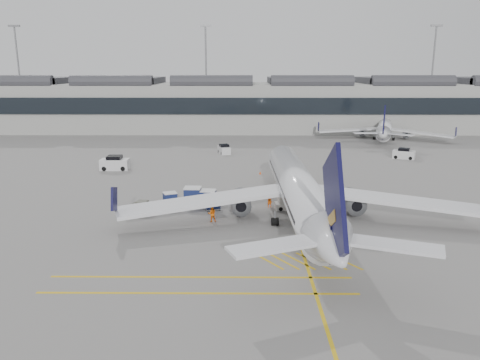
{
  "coord_description": "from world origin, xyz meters",
  "views": [
    {
      "loc": [
        5.12,
        -41.43,
        14.98
      ],
      "look_at": [
        4.73,
        3.59,
        4.0
      ],
      "focal_mm": 35.0,
      "sensor_mm": 36.0,
      "label": 1
    }
  ],
  "objects_px": {
    "belt_loader": "(291,204)",
    "baggage_cart_a": "(212,202)",
    "ramp_agent_a": "(270,200)",
    "pushback_tug": "(142,207)",
    "ramp_agent_b": "(212,213)",
    "airliner_main": "(299,190)"
  },
  "relations": [
    {
      "from": "ramp_agent_a",
      "to": "pushback_tug",
      "type": "xyz_separation_m",
      "value": [
        -13.51,
        -2.03,
        -0.24
      ]
    },
    {
      "from": "airliner_main",
      "to": "belt_loader",
      "type": "bearing_deg",
      "value": 93.64
    },
    {
      "from": "airliner_main",
      "to": "ramp_agent_b",
      "type": "relative_size",
      "value": 23.3
    },
    {
      "from": "pushback_tug",
      "to": "baggage_cart_a",
      "type": "bearing_deg",
      "value": 19.54
    },
    {
      "from": "baggage_cart_a",
      "to": "ramp_agent_b",
      "type": "distance_m",
      "value": 3.91
    },
    {
      "from": "ramp_agent_a",
      "to": "pushback_tug",
      "type": "height_order",
      "value": "ramp_agent_a"
    },
    {
      "from": "airliner_main",
      "to": "baggage_cart_a",
      "type": "distance_m",
      "value": 9.61
    },
    {
      "from": "belt_loader",
      "to": "baggage_cart_a",
      "type": "xyz_separation_m",
      "value": [
        -8.49,
        -0.49,
        0.37
      ]
    },
    {
      "from": "airliner_main",
      "to": "pushback_tug",
      "type": "bearing_deg",
      "value": 170.88
    },
    {
      "from": "belt_loader",
      "to": "ramp_agent_a",
      "type": "relative_size",
      "value": 2.87
    },
    {
      "from": "ramp_agent_b",
      "to": "airliner_main",
      "type": "bearing_deg",
      "value": 173.27
    },
    {
      "from": "pushback_tug",
      "to": "airliner_main",
      "type": "bearing_deg",
      "value": 4.18
    },
    {
      "from": "baggage_cart_a",
      "to": "ramp_agent_a",
      "type": "bearing_deg",
      "value": -9.91
    },
    {
      "from": "belt_loader",
      "to": "ramp_agent_a",
      "type": "xyz_separation_m",
      "value": [
        -2.29,
        0.56,
        0.26
      ]
    },
    {
      "from": "pushback_tug",
      "to": "belt_loader",
      "type": "bearing_deg",
      "value": 17.2
    },
    {
      "from": "belt_loader",
      "to": "ramp_agent_a",
      "type": "height_order",
      "value": "belt_loader"
    },
    {
      "from": "baggage_cart_a",
      "to": "pushback_tug",
      "type": "bearing_deg",
      "value": 168.12
    },
    {
      "from": "airliner_main",
      "to": "baggage_cart_a",
      "type": "relative_size",
      "value": 19.97
    },
    {
      "from": "belt_loader",
      "to": "baggage_cart_a",
      "type": "distance_m",
      "value": 8.51
    },
    {
      "from": "belt_loader",
      "to": "pushback_tug",
      "type": "relative_size",
      "value": 1.86
    },
    {
      "from": "ramp_agent_b",
      "to": "pushback_tug",
      "type": "bearing_deg",
      "value": -32.87
    },
    {
      "from": "belt_loader",
      "to": "ramp_agent_b",
      "type": "xyz_separation_m",
      "value": [
        -8.27,
        -4.39,
        0.3
      ]
    }
  ]
}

